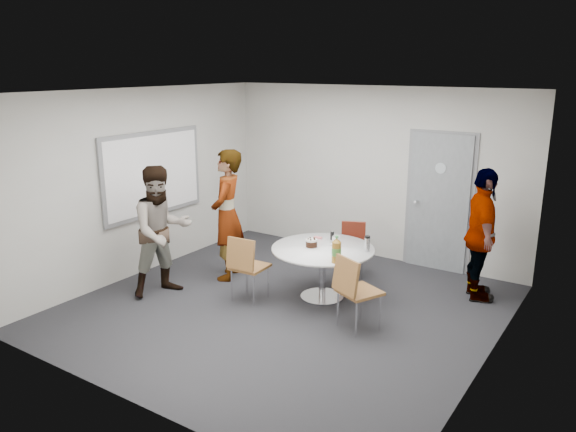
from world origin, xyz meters
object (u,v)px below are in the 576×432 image
Objects in this scene: chair_far at (353,243)px; person_main at (227,215)px; person_right at (481,235)px; table at (324,255)px; door at (439,203)px; whiteboard at (153,174)px; chair_near_left at (246,262)px; chair_near_right at (353,286)px; person_left at (162,231)px.

chair_far is 1.88m from person_main.
table is at bearing 99.05° from person_right.
person_main reaches higher than table.
door is 1.58× the size of table.
whiteboard is 2.87m from table.
chair_near_right reaches higher than chair_near_left.
chair_near_left is 1.53m from chair_near_right.
chair_near_right is 0.52× the size of person_right.
door is 2.35× the size of chair_near_right.
chair_near_right is (3.46, -0.28, -0.90)m from whiteboard.
chair_near_right is 0.48× the size of person_main.
chair_near_left is 0.51× the size of person_left.
person_main is 1.07× the size of person_left.
person_main is (-2.29, 0.53, 0.39)m from chair_near_right.
chair_far is 0.44× the size of person_right.
person_right is (0.95, 1.74, 0.33)m from chair_near_right.
person_right reaches higher than table.
chair_near_left is (-1.63, -2.59, -0.48)m from door.
chair_near_left is at bearing -49.92° from person_left.
door is 4.04m from person_left.
door is 3.10m from chair_near_left.
person_main reaches higher than chair_near_right.
chair_far is at bearing 67.98° from person_right.
whiteboard is at bearing -159.59° from chair_near_right.
person_main is 3.45m from person_right.
person_right reaches higher than chair_near_left.
whiteboard is at bearing -147.34° from door.
whiteboard is 1.42× the size of table.
person_left is at bearing -164.57° from chair_near_left.
person_right is (3.58, 2.15, 0.00)m from person_left.
chair_near_right is at bearing -4.57° from whiteboard.
chair_near_right is 2.69m from person_left.
table is 1.48× the size of chair_near_right.
chair_far is 1.84m from person_right.
person_left is at bearing -146.23° from chair_near_right.
person_left is at bearing 96.00° from person_right.
chair_far is at bearing -19.61° from person_left.
person_left is (-2.64, -0.41, 0.32)m from chair_near_right.
person_right is at bearing -43.90° from door.
table is at bearing 68.84° from person_main.
chair_far is at bearing 64.67° from chair_near_left.
door is at bearing 66.88° from table.
whiteboard reaches higher than chair_near_right.
person_main is (-0.75, 0.56, 0.40)m from chair_near_left.
chair_near_left is 0.51× the size of person_right.
person_right is at bearing 86.45° from chair_near_right.
chair_near_right is at bearing 92.78° from chair_far.
chair_near_left is 3.07m from person_right.
door is 2.17m from table.
chair_far is at bearing -136.04° from door.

